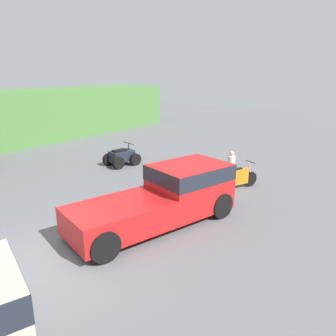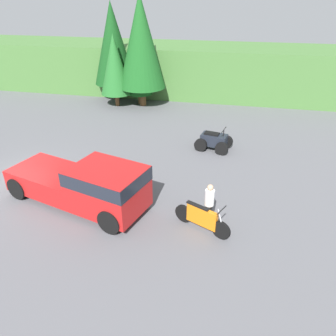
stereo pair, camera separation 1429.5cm
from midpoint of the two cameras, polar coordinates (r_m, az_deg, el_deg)
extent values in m
plane|color=#5B5B60|center=(11.24, -59.71, -26.39)|extent=(80.00, 80.00, 0.00)
cube|color=red|center=(9.58, -31.24, -18.86)|extent=(3.04, 2.62, 1.63)
cube|color=#1E232D|center=(9.30, -31.74, -16.11)|extent=(3.07, 2.64, 0.52)
cube|color=red|center=(10.11, -48.58, -23.10)|extent=(3.60, 2.78, 0.87)
cylinder|color=black|center=(10.72, -27.54, -18.26)|extent=(0.96, 0.52, 0.91)
cylinder|color=black|center=(9.25, -25.11, -23.99)|extent=(0.96, 0.52, 0.91)
cylinder|color=black|center=(11.24, -52.78, -21.70)|extent=(0.96, 0.52, 0.91)
cylinder|color=black|center=(9.85, -55.50, -27.58)|extent=(0.96, 0.52, 0.91)
cylinder|color=black|center=(11.40, -9.11, -14.90)|extent=(0.66, 0.38, 0.68)
cylinder|color=black|center=(11.09, -16.96, -16.46)|extent=(0.66, 0.38, 0.68)
cube|color=orange|center=(11.11, -13.04, -14.79)|extent=(1.13, 0.65, 0.69)
cylinder|color=#B7B7BC|center=(11.19, -9.46, -13.19)|extent=(0.29, 0.17, 0.78)
cylinder|color=black|center=(10.99, -9.56, -11.36)|extent=(0.29, 0.56, 0.04)
cube|color=black|center=(10.88, -14.18, -13.28)|extent=(0.84, 0.50, 0.06)
cylinder|color=black|center=(16.99, -27.96, -5.92)|extent=(0.70, 0.35, 0.67)
cylinder|color=black|center=(16.11, -27.06, -6.96)|extent=(0.70, 0.35, 0.67)
cylinder|color=black|center=(16.80, -31.67, -6.72)|extent=(0.70, 0.35, 0.67)
cylinder|color=black|center=(15.91, -30.98, -7.82)|extent=(0.70, 0.35, 0.67)
cube|color=#1E232D|center=(16.37, -29.52, -6.18)|extent=(1.44, 1.00, 0.58)
cylinder|color=black|center=(16.31, -28.10, -4.31)|extent=(0.06, 0.06, 0.35)
cylinder|color=black|center=(16.25, -28.18, -3.73)|extent=(0.22, 0.90, 0.04)
cube|color=black|center=(16.24, -30.15, -5.20)|extent=(0.83, 0.57, 0.08)
cylinder|color=black|center=(11.64, -13.80, -14.15)|extent=(0.21, 0.21, 0.81)
cylinder|color=black|center=(11.49, -13.45, -14.56)|extent=(0.21, 0.21, 0.81)
cylinder|color=white|center=(11.22, -13.87, -11.24)|extent=(0.43, 0.43, 0.61)
sphere|color=tan|center=(11.04, -14.02, -9.35)|extent=(0.28, 0.28, 0.22)
camera|label=1|loc=(7.15, -125.60, -19.92)|focal=35.00mm
camera|label=2|loc=(7.15, 54.40, 19.92)|focal=35.00mm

